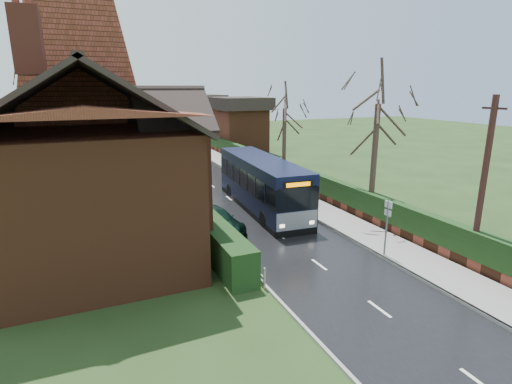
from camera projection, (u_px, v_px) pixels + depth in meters
name	position (u px, v px, depth m)	size (l,w,h in m)	color
ground	(297.00, 249.00, 19.56)	(140.00, 140.00, 0.00)	#2F481E
road	(229.00, 198.00, 28.43)	(6.00, 100.00, 0.02)	black
pavement	(282.00, 191.00, 30.05)	(2.50, 100.00, 0.14)	slate
kerb_right	(268.00, 193.00, 29.59)	(0.12, 100.00, 0.14)	gray
kerb_left	(187.00, 202.00, 27.25)	(0.12, 100.00, 0.10)	gray
front_hedge	(193.00, 214.00, 22.30)	(1.20, 16.00, 1.60)	black
picket_fence	(206.00, 219.00, 22.67)	(0.10, 16.00, 0.90)	gray
right_wall_hedge	(300.00, 177.00, 30.40)	(0.60, 50.00, 1.80)	#5F2E1B
brick_house	(94.00, 158.00, 19.33)	(9.30, 14.60, 10.30)	#5F2E1B
bus	(262.00, 184.00, 25.67)	(3.17, 10.96, 3.29)	black
car_silver	(198.00, 201.00, 25.36)	(1.62, 4.02, 1.37)	#A2A3A6
car_green	(215.00, 220.00, 21.84)	(1.77, 4.35, 1.26)	black
car_distant	(167.00, 137.00, 57.52)	(1.41, 4.03, 1.33)	black
bus_stop_sign	(387.00, 220.00, 18.10)	(0.08, 0.42, 2.78)	slate
telegraph_pole	(483.00, 186.00, 16.39)	(0.25, 0.96, 7.42)	black
tree_right_near	(379.00, 95.00, 21.81)	(4.50, 4.50, 9.71)	#36271F
tree_right_far	(285.00, 103.00, 31.90)	(4.46, 4.46, 8.61)	#36271F
tree_house_side	(39.00, 99.00, 29.26)	(4.01, 4.01, 9.10)	#362A20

